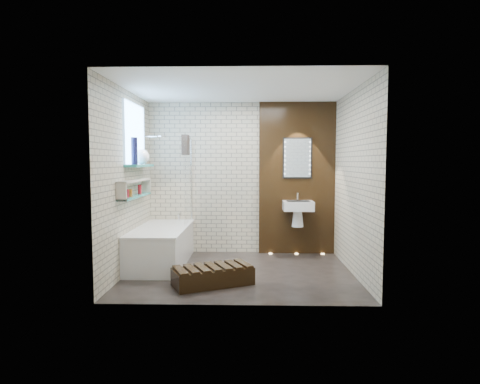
{
  "coord_description": "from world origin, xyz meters",
  "views": [
    {
      "loc": [
        0.15,
        -5.64,
        1.59
      ],
      "look_at": [
        0.0,
        0.15,
        1.15
      ],
      "focal_mm": 30.04,
      "sensor_mm": 36.0,
      "label": 1
    }
  ],
  "objects_px": {
    "led_mirror": "(297,158)",
    "washbasin": "(298,209)",
    "bathtub": "(161,246)",
    "bath_screen": "(188,181)",
    "walnut_step": "(213,276)"
  },
  "relations": [
    {
      "from": "bathtub",
      "to": "walnut_step",
      "type": "xyz_separation_m",
      "value": [
        0.89,
        -1.02,
        -0.18
      ]
    },
    {
      "from": "bath_screen",
      "to": "led_mirror",
      "type": "xyz_separation_m",
      "value": [
        1.82,
        0.34,
        0.37
      ]
    },
    {
      "from": "led_mirror",
      "to": "washbasin",
      "type": "bearing_deg",
      "value": -90.0
    },
    {
      "from": "bathtub",
      "to": "bath_screen",
      "type": "bearing_deg",
      "value": 51.1
    },
    {
      "from": "bathtub",
      "to": "walnut_step",
      "type": "height_order",
      "value": "bathtub"
    },
    {
      "from": "bathtub",
      "to": "washbasin",
      "type": "xyz_separation_m",
      "value": [
        2.17,
        0.62,
        0.5
      ]
    },
    {
      "from": "bathtub",
      "to": "walnut_step",
      "type": "bearing_deg",
      "value": -48.9
    },
    {
      "from": "bathtub",
      "to": "walnut_step",
      "type": "distance_m",
      "value": 1.37
    },
    {
      "from": "bathtub",
      "to": "led_mirror",
      "type": "height_order",
      "value": "led_mirror"
    },
    {
      "from": "bath_screen",
      "to": "led_mirror",
      "type": "relative_size",
      "value": 2.0
    },
    {
      "from": "washbasin",
      "to": "walnut_step",
      "type": "relative_size",
      "value": 0.58
    },
    {
      "from": "bathtub",
      "to": "led_mirror",
      "type": "bearing_deg",
      "value": 19.78
    },
    {
      "from": "bathtub",
      "to": "walnut_step",
      "type": "relative_size",
      "value": 1.74
    },
    {
      "from": "bath_screen",
      "to": "washbasin",
      "type": "bearing_deg",
      "value": 5.78
    },
    {
      "from": "bathtub",
      "to": "washbasin",
      "type": "distance_m",
      "value": 2.32
    }
  ]
}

